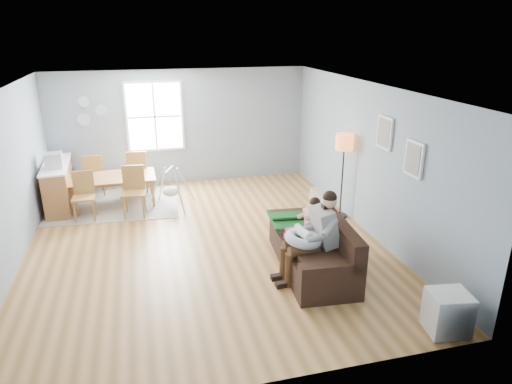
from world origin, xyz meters
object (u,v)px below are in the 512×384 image
object	(u,v)px
father	(314,234)
floor_lamp	(344,149)
storage_cube	(447,312)
chair_se	(134,187)
toddler	(308,220)
chair_sw	(84,192)
baby_swing	(171,190)
chair_ne	(138,169)
monitor	(53,160)
counter	(59,185)
dining_table	(114,191)
chair_nw	(94,172)
sofa	(315,250)

from	to	relation	value
father	floor_lamp	distance (m)	2.61
storage_cube	chair_se	bearing A→B (deg)	127.37
toddler	chair_sw	world-z (taller)	toddler
toddler	baby_swing	size ratio (longest dim) A/B	0.83
chair_sw	chair_ne	distance (m)	1.61
chair_sw	monitor	bearing A→B (deg)	140.87
chair_ne	counter	xyz separation A→B (m)	(-1.62, -0.46, -0.10)
chair_sw	chair_se	world-z (taller)	chair_se
dining_table	chair_nw	size ratio (longest dim) A/B	1.84
toddler	chair_nw	distance (m)	5.40
sofa	chair_sw	xyz separation A→B (m)	(-3.68, 3.01, 0.24)
storage_cube	counter	xyz separation A→B (m)	(-5.24, 5.70, 0.21)
dining_table	storage_cube	bearing A→B (deg)	-54.23
dining_table	chair_se	xyz separation A→B (m)	(0.43, -0.68, 0.27)
sofa	chair_se	bearing A→B (deg)	132.83
counter	chair_ne	bearing A→B (deg)	15.78
counter	chair_sw	bearing A→B (deg)	-53.11
chair_nw	baby_swing	bearing A→B (deg)	-36.52
toddler	floor_lamp	world-z (taller)	floor_lamp
storage_cube	counter	distance (m)	7.75
father	chair_se	size ratio (longest dim) A/B	1.37
father	toddler	xyz separation A→B (m)	(0.10, 0.51, -0.00)
storage_cube	sofa	bearing A→B (deg)	117.17
chair_nw	chair_sw	bearing A→B (deg)	-94.76
toddler	monitor	world-z (taller)	monitor
monitor	sofa	bearing A→B (deg)	-39.25
floor_lamp	chair_nw	size ratio (longest dim) A/B	1.76
dining_table	chair_sw	size ratio (longest dim) A/B	1.86
chair_se	chair_nw	bearing A→B (deg)	121.78
counter	floor_lamp	bearing A→B (deg)	-19.75
chair_ne	chair_sw	bearing A→B (deg)	-130.58
sofa	storage_cube	world-z (taller)	sofa
toddler	baby_swing	world-z (taller)	toddler
chair_se	chair_sw	bearing A→B (deg)	176.06
father	dining_table	bearing A→B (deg)	127.39
dining_table	counter	distance (m)	1.12
dining_table	chair_nw	xyz separation A→B (m)	(-0.42, 0.68, 0.24)
chair_sw	chair_ne	size ratio (longest dim) A/B	0.94
dining_table	chair_nw	distance (m)	0.84
chair_sw	baby_swing	size ratio (longest dim) A/B	0.88
sofa	counter	distance (m)	5.69
counter	baby_swing	distance (m)	2.35
storage_cube	baby_swing	world-z (taller)	baby_swing
chair_ne	toddler	bearing A→B (deg)	-57.35
toddler	father	bearing A→B (deg)	-100.95
sofa	counter	size ratio (longest dim) A/B	1.28
sofa	father	world-z (taller)	father
floor_lamp	dining_table	world-z (taller)	floor_lamp
father	baby_swing	bearing A→B (deg)	118.13
father	toddler	size ratio (longest dim) A/B	1.55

